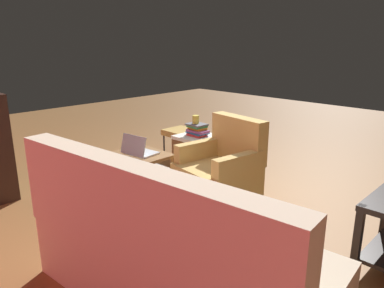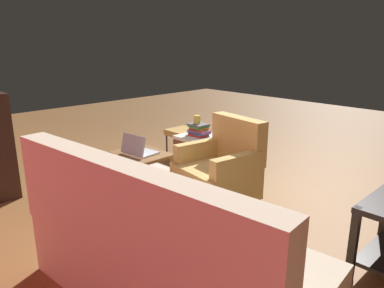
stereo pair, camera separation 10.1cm
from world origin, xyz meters
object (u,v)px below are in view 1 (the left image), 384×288
Objects in this scene: book_stack_hamper at (197,130)px; pet_bowl_steel at (129,145)px; armchair at (221,170)px; laptop_desk at (142,159)px; couch at (173,257)px; yellow_mug at (196,120)px; ottoman at (180,133)px; laptop at (138,150)px; wicker_hamper at (197,154)px.

book_stack_hamper is 1.65m from pet_bowl_steel.
armchair is 1.55× the size of laptop_desk.
couch reaches higher than yellow_mug.
couch is 3.16m from ottoman.
armchair is 1.00m from yellow_mug.
laptop_desk is at bearing 121.41° from ottoman.
book_stack_hamper is at bearing -84.08° from laptop.
laptop is at bearing 147.26° from pet_bowl_steel.
yellow_mug is 0.25× the size of ottoman.
laptop reaches higher than pet_bowl_steel.
book_stack_hamper is (1.52, -1.82, 0.22)m from couch.
laptop_desk is 1.62× the size of laptop.
couch reaches higher than laptop.
pet_bowl_steel is at bearing 20.73° from ottoman.
book_stack_hamper is at bearing -69.45° from wicker_hamper.
couch is 1.52m from armchair.
laptop_desk is at bearing 148.20° from pet_bowl_steel.
book_stack_hamper reaches higher than laptop_desk.
armchair is at bearing 149.39° from yellow_mug.
couch is 2.37m from wicker_hamper.
pet_bowl_steel is (1.65, -1.03, -0.40)m from laptop_desk.
laptop is (-0.00, 0.04, 0.11)m from laptop_desk.
book_stack_hamper is 2.79× the size of yellow_mug.
yellow_mug is at bearing -82.49° from laptop_desk.
book_stack_hamper is 1.39× the size of pet_bowl_steel.
laptop is 0.72× the size of wicker_hamper.
yellow_mug is (0.03, -0.00, 0.43)m from wicker_hamper.
pet_bowl_steel is (1.56, -0.09, -0.53)m from book_stack_hamper.
ottoman is at bearing -44.77° from couch.
laptop reaches higher than book_stack_hamper.
couch is at bearing 149.27° from laptop.
wicker_hamper is (0.79, -0.48, -0.12)m from armchair.
laptop_desk is 0.11m from laptop.
couch is 1.68m from laptop_desk.
couch is at bearing 118.76° from armchair.
wicker_hamper is 0.43m from yellow_mug.
couch is at bearing 129.99° from wicker_hamper.
book_stack_hamper reaches higher than wicker_hamper.
yellow_mug is at bearing 0.97° from book_stack_hamper.
yellow_mug is at bearing -82.53° from laptop.
armchair is at bearing 148.74° from wicker_hamper.
laptop_desk is 1.58m from ottoman.
pet_bowl_steel is (1.56, -0.10, -0.22)m from wicker_hamper.
yellow_mug reaches higher than book_stack_hamper.
pet_bowl_steel is (1.53, -0.09, -0.65)m from yellow_mug.
laptop is at bearing 97.47° from yellow_mug.
laptop_desk is 1.40× the size of ottoman.
armchair is 4.35× the size of pet_bowl_steel.
wicker_hamper is at bearing 170.77° from yellow_mug.
couch is 2.41m from yellow_mug.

